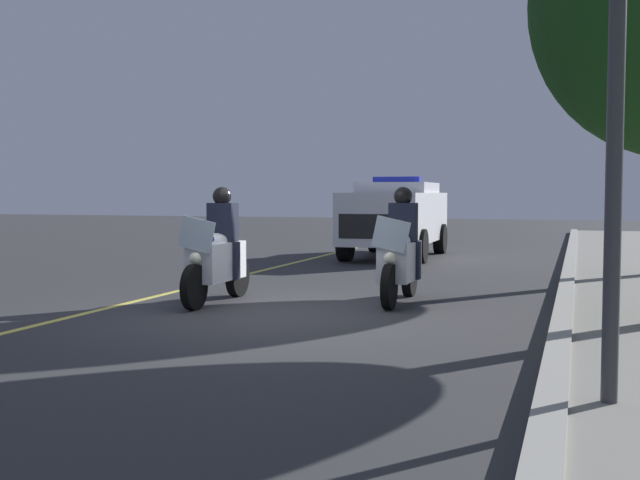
# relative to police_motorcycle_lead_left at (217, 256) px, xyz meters

# --- Properties ---
(ground_plane) EXTENTS (80.00, 80.00, 0.00)m
(ground_plane) POSITION_rel_police_motorcycle_lead_left_xyz_m (0.76, 1.26, -0.70)
(ground_plane) COLOR #333335
(curb_strip) EXTENTS (48.00, 0.24, 0.15)m
(curb_strip) POSITION_rel_police_motorcycle_lead_left_xyz_m (0.76, 4.89, -0.62)
(curb_strip) COLOR #9E9B93
(curb_strip) RESTS_ON ground
(lane_stripe_center) EXTENTS (48.00, 0.12, 0.01)m
(lane_stripe_center) POSITION_rel_police_motorcycle_lead_left_xyz_m (0.76, -1.24, -0.70)
(lane_stripe_center) COLOR #E0D14C
(lane_stripe_center) RESTS_ON ground
(police_motorcycle_lead_left) EXTENTS (2.14, 0.57, 1.72)m
(police_motorcycle_lead_left) POSITION_rel_police_motorcycle_lead_left_xyz_m (0.00, 0.00, 0.00)
(police_motorcycle_lead_left) COLOR black
(police_motorcycle_lead_left) RESTS_ON ground
(police_motorcycle_lead_right) EXTENTS (2.14, 0.57, 1.72)m
(police_motorcycle_lead_right) POSITION_rel_police_motorcycle_lead_left_xyz_m (-0.90, 2.56, 0.00)
(police_motorcycle_lead_right) COLOR black
(police_motorcycle_lead_right) RESTS_ON ground
(police_suv) EXTENTS (4.94, 2.15, 2.05)m
(police_suv) POSITION_rel_police_motorcycle_lead_left_xyz_m (-8.93, 0.64, 0.37)
(police_suv) COLOR silver
(police_suv) RESTS_ON ground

